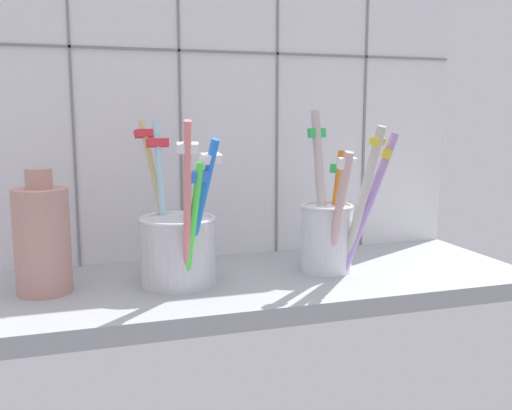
% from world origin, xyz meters
% --- Properties ---
extents(counter_slab, '(0.64, 0.22, 0.02)m').
position_xyz_m(counter_slab, '(0.00, 0.00, 0.01)').
color(counter_slab, '#9EA3A8').
rests_on(counter_slab, ground).
extents(tile_wall_back, '(0.64, 0.02, 0.45)m').
position_xyz_m(tile_wall_back, '(0.00, 0.12, 0.23)').
color(tile_wall_back, white).
rests_on(tile_wall_back, ground).
extents(toothbrush_cup_left, '(0.08, 0.17, 0.18)m').
position_xyz_m(toothbrush_cup_left, '(-0.09, -0.00, 0.06)').
color(toothbrush_cup_left, silver).
rests_on(toothbrush_cup_left, counter_slab).
extents(toothbrush_cup_right, '(0.10, 0.09, 0.19)m').
position_xyz_m(toothbrush_cup_right, '(0.09, -0.01, 0.07)').
color(toothbrush_cup_right, silver).
rests_on(toothbrush_cup_right, counter_slab).
extents(ceramic_vase, '(0.06, 0.06, 0.13)m').
position_xyz_m(ceramic_vase, '(-0.23, 0.01, 0.08)').
color(ceramic_vase, tan).
rests_on(ceramic_vase, counter_slab).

